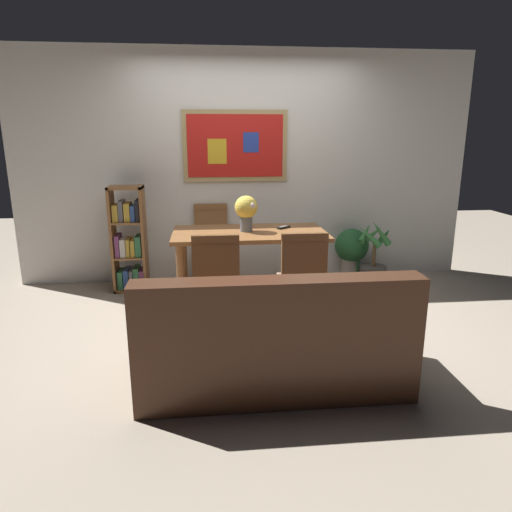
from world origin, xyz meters
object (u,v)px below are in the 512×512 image
(potted_ivy, at_px, (352,249))
(flower_vase, at_px, (246,210))
(dining_chair_near_right, at_px, (302,274))
(dining_chair_near_left, at_px, (216,276))
(dining_table, at_px, (250,242))
(bookshelf, at_px, (129,244))
(dining_chair_far_left, at_px, (211,238))
(tv_remote, at_px, (284,227))
(potted_palm, at_px, (373,263))
(leather_couch, at_px, (273,341))

(potted_ivy, height_order, flower_vase, flower_vase)
(dining_chair_near_right, xyz_separation_m, flower_vase, (-0.41, 0.77, 0.43))
(dining_chair_near_left, bearing_deg, flower_vase, 67.43)
(dining_table, xyz_separation_m, bookshelf, (-1.27, 0.57, -0.12))
(dining_table, height_order, potted_ivy, dining_table)
(dining_chair_far_left, xyz_separation_m, bookshelf, (-0.89, -0.18, -0.01))
(potted_ivy, bearing_deg, tv_remote, -147.03)
(dining_chair_near_left, height_order, potted_ivy, dining_chair_near_left)
(potted_ivy, bearing_deg, bookshelf, -177.00)
(potted_ivy, height_order, potted_palm, potted_palm)
(dining_chair_near_left, relative_size, tv_remote, 6.09)
(dining_table, height_order, bookshelf, bookshelf)
(dining_chair_near_left, relative_size, potted_palm, 1.14)
(leather_couch, xyz_separation_m, tv_remote, (0.34, 1.68, 0.45))
(dining_chair_near_left, distance_m, flower_vase, 0.93)
(leather_couch, relative_size, bookshelf, 1.56)
(potted_ivy, relative_size, flower_vase, 1.80)
(potted_ivy, xyz_separation_m, flower_vase, (-1.31, -0.69, 0.61))
(dining_chair_near_left, bearing_deg, potted_palm, 33.34)
(dining_chair_near_left, relative_size, flower_vase, 2.59)
(potted_palm, bearing_deg, dining_chair_far_left, 170.08)
(dining_chair_near_left, height_order, dining_chair_far_left, same)
(dining_chair_near_right, distance_m, bookshelf, 2.11)
(dining_table, xyz_separation_m, dining_chair_near_left, (-0.35, -0.75, -0.11))
(tv_remote, bearing_deg, dining_chair_near_left, -129.34)
(leather_couch, relative_size, potted_palm, 2.26)
(dining_chair_near_left, distance_m, bookshelf, 1.61)
(flower_vase, bearing_deg, potted_palm, 15.74)
(leather_couch, bearing_deg, dining_chair_near_right, 66.43)
(dining_chair_near_left, distance_m, tv_remote, 1.14)
(dining_chair_near_left, distance_m, potted_palm, 2.17)
(leather_couch, height_order, potted_palm, leather_couch)
(dining_table, distance_m, potted_ivy, 1.49)
(bookshelf, xyz_separation_m, potted_ivy, (2.54, 0.13, -0.16))
(dining_table, xyz_separation_m, tv_remote, (0.36, 0.11, 0.12))
(bookshelf, height_order, flower_vase, bookshelf)
(tv_remote, bearing_deg, potted_palm, 16.30)
(dining_chair_near_left, xyz_separation_m, leather_couch, (0.37, -0.82, -0.22))
(dining_chair_near_left, distance_m, dining_chair_far_left, 1.50)
(dining_chair_far_left, bearing_deg, potted_palm, -9.92)
(potted_ivy, distance_m, potted_palm, 0.34)
(tv_remote, bearing_deg, dining_table, -162.55)
(dining_table, distance_m, dining_chair_near_right, 0.85)
(dining_chair_near_right, bearing_deg, bookshelf, 141.09)
(dining_table, distance_m, flower_vase, 0.32)
(potted_ivy, xyz_separation_m, potted_palm, (0.17, -0.28, -0.10))
(dining_table, bearing_deg, dining_chair_near_right, -63.38)
(leather_couch, xyz_separation_m, bookshelf, (-1.28, 2.14, 0.22))
(leather_couch, relative_size, potted_ivy, 2.84)
(flower_vase, bearing_deg, tv_remote, 14.18)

